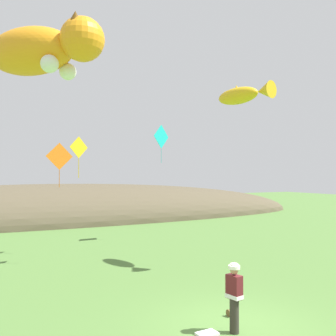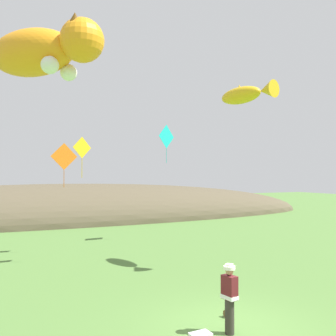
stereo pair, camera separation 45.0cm
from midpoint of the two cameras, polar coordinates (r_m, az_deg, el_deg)
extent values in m
plane|color=#517A38|center=(10.87, 8.92, -22.93)|extent=(120.00, 120.00, 0.00)
ellipsoid|color=brown|center=(35.63, -16.96, -7.56)|extent=(52.84, 12.73, 6.50)
cylinder|color=#332D28|center=(10.40, 8.76, -21.37)|extent=(0.24, 0.24, 0.88)
cube|color=#59191E|center=(10.17, 8.75, -17.45)|extent=(0.31, 0.44, 0.60)
cube|color=white|center=(10.24, 8.75, -18.74)|extent=(0.33, 0.46, 0.10)
sphere|color=tan|center=(10.06, 8.74, -15.21)|extent=(0.20, 0.20, 0.20)
cylinder|color=silver|center=(10.04, 8.74, -14.72)|extent=(0.30, 0.30, 0.09)
cylinder|color=silver|center=(10.03, 8.74, -14.38)|extent=(0.20, 0.20, 0.07)
cylinder|color=olive|center=(11.57, 8.19, -21.01)|extent=(0.10, 0.15, 0.15)
cylinder|color=brown|center=(11.55, 7.96, -21.06)|extent=(0.02, 0.20, 0.20)
cylinder|color=brown|center=(11.60, 8.42, -20.96)|extent=(0.02, 0.20, 0.20)
cube|color=white|center=(9.59, 4.53, -23.90)|extent=(0.51, 0.35, 0.06)
ellipsoid|color=orange|center=(15.05, -21.06, 16.22)|extent=(3.77, 3.85, 1.69)
ellipsoid|color=white|center=(14.86, -20.56, 15.23)|extent=(2.32, 2.38, 0.93)
sphere|color=orange|center=(13.82, -13.88, 18.51)|extent=(1.52, 1.52, 1.52)
cone|color=#55330A|center=(14.34, -12.86, 20.13)|extent=(0.76, 0.76, 0.51)
cone|color=#55330A|center=(13.70, -14.93, 21.18)|extent=(0.76, 0.76, 0.51)
sphere|color=white|center=(14.48, -15.91, 13.94)|extent=(0.61, 0.61, 0.61)
sphere|color=white|center=(13.70, -18.53, 14.82)|extent=(0.61, 0.61, 0.61)
ellipsoid|color=gold|center=(17.55, 9.83, 10.77)|extent=(1.34, 2.29, 0.76)
cone|color=gold|center=(16.70, 13.73, 11.39)|extent=(0.91, 0.87, 0.76)
cone|color=gold|center=(17.65, 9.67, 11.77)|extent=(0.43, 0.43, 0.35)
sphere|color=black|center=(18.19, 8.62, 10.54)|extent=(0.18, 0.18, 0.18)
cylinder|color=#8C268C|center=(19.23, -22.26, 16.30)|extent=(1.38, 2.32, 0.36)
torus|color=white|center=(20.23, -24.03, 15.43)|extent=(0.42, 0.25, 0.44)
cube|color=yellow|center=(17.59, -14.16, 3.07)|extent=(0.91, 0.41, 0.99)
cylinder|color=black|center=(17.61, -14.17, 3.07)|extent=(0.62, 0.28, 0.02)
cube|color=#A98511|center=(17.55, -14.17, 0.00)|extent=(0.03, 0.02, 0.90)
cube|color=#19BFBF|center=(23.37, -1.59, 4.81)|extent=(1.33, 0.69, 1.48)
cylinder|color=black|center=(23.38, -1.60, 4.81)|extent=(0.89, 0.47, 0.02)
cube|color=#118585|center=(23.28, -1.59, 1.89)|extent=(0.03, 0.02, 0.90)
cube|color=orange|center=(20.06, -16.84, 1.72)|extent=(1.39, 0.20, 1.40)
cylinder|color=black|center=(20.07, -16.85, 1.71)|extent=(0.93, 0.14, 0.02)
cube|color=#A95011|center=(20.03, -16.86, -1.57)|extent=(0.03, 0.01, 0.90)
camera|label=1|loc=(0.23, -90.95, 0.02)|focal=40.00mm
camera|label=2|loc=(0.23, 89.05, -0.02)|focal=40.00mm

